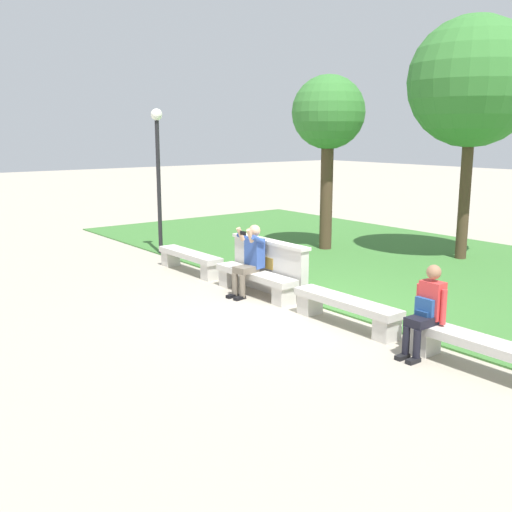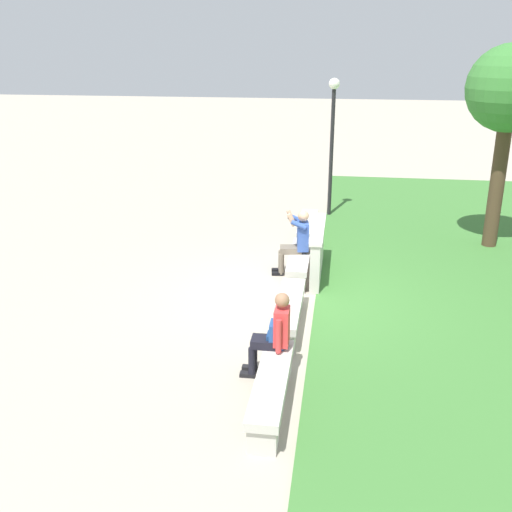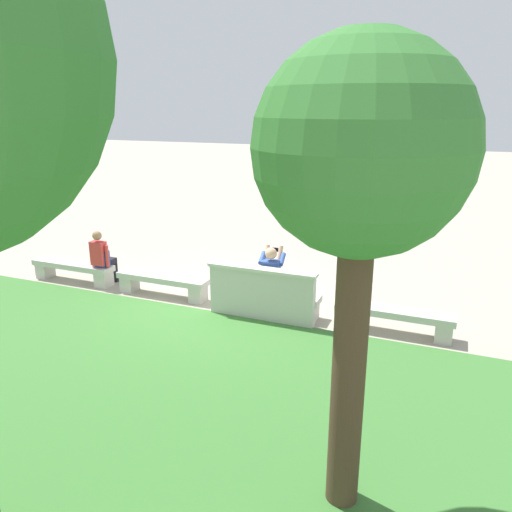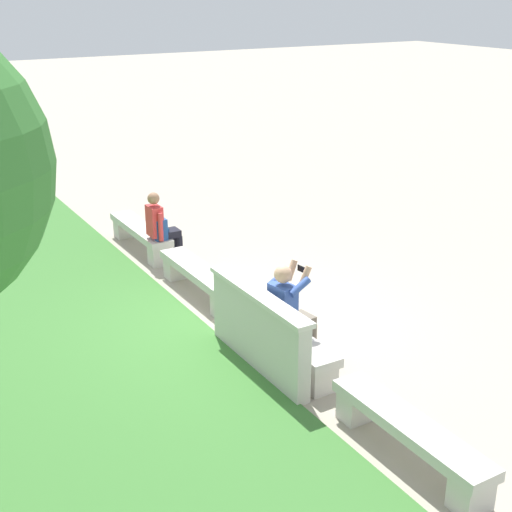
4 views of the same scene
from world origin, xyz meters
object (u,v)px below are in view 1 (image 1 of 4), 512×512
(person_distant, at_px, (427,308))
(backpack, at_px, (427,311))
(bench_main, at_px, (190,259))
(bench_mid, at_px, (346,308))
(tree_left_background, at_px, (473,83))
(bench_far, at_px, (480,349))
(tree_behind_wall, at_px, (328,116))
(person_photographer, at_px, (250,257))
(bench_near, at_px, (255,279))
(lamp_post, at_px, (158,160))

(person_distant, relative_size, backpack, 2.94)
(bench_main, distance_m, bench_mid, 4.68)
(tree_left_background, bearing_deg, bench_far, -54.48)
(tree_behind_wall, bearing_deg, bench_far, -30.41)
(bench_main, xyz_separation_m, backpack, (6.21, -0.03, 0.32))
(tree_behind_wall, bearing_deg, person_photographer, -61.16)
(bench_mid, height_order, person_photographer, person_photographer)
(bench_mid, xyz_separation_m, backpack, (1.53, -0.03, 0.32))
(bench_near, height_order, person_distant, person_distant)
(person_photographer, height_order, tree_left_background, tree_left_background)
(bench_mid, relative_size, tree_left_background, 0.36)
(backpack, bearing_deg, tree_left_background, 119.78)
(bench_far, relative_size, person_distant, 1.60)
(tree_behind_wall, xyz_separation_m, tree_left_background, (2.88, 1.71, 0.70))
(person_photographer, bearing_deg, tree_behind_wall, 118.84)
(bench_far, relative_size, lamp_post, 0.57)
(tree_left_background, bearing_deg, bench_mid, -72.56)
(person_photographer, relative_size, tree_left_background, 0.24)
(tree_behind_wall, bearing_deg, backpack, -33.76)
(person_distant, xyz_separation_m, tree_behind_wall, (-6.27, 4.21, 2.73))
(person_distant, xyz_separation_m, lamp_post, (-8.33, 0.51, 1.68))
(person_photographer, bearing_deg, bench_near, 54.69)
(bench_mid, xyz_separation_m, tree_left_background, (-1.84, 5.85, 3.80))
(person_photographer, xyz_separation_m, lamp_post, (-4.38, 0.52, 1.62))
(bench_near, relative_size, tree_behind_wall, 0.46)
(bench_far, bearing_deg, bench_main, 180.00)
(bench_mid, height_order, backpack, backpack)
(tree_left_background, bearing_deg, backpack, -60.22)
(person_photographer, height_order, lamp_post, lamp_post)
(backpack, height_order, lamp_post, lamp_post)
(bench_main, height_order, tree_left_background, tree_left_background)
(bench_main, distance_m, bench_near, 2.34)
(bench_mid, distance_m, person_distant, 1.60)
(bench_mid, height_order, lamp_post, lamp_post)
(bench_main, height_order, person_photographer, person_photographer)
(tree_left_background, height_order, lamp_post, tree_left_background)
(bench_mid, bearing_deg, person_photographer, -178.16)
(bench_near, distance_m, person_photographer, 0.44)
(bench_mid, bearing_deg, tree_left_background, 107.44)
(person_photographer, distance_m, tree_behind_wall, 5.51)
(bench_near, distance_m, tree_behind_wall, 5.70)
(bench_far, bearing_deg, person_photographer, -179.07)
(bench_main, xyz_separation_m, person_distant, (6.23, -0.07, 0.37))
(person_distant, bearing_deg, bench_far, 4.82)
(bench_mid, height_order, bench_far, same)
(bench_near, bearing_deg, tree_behind_wall, 119.86)
(backpack, distance_m, lamp_post, 8.50)
(lamp_post, bearing_deg, backpack, -3.29)
(person_photographer, distance_m, lamp_post, 4.70)
(bench_far, relative_size, backpack, 4.72)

